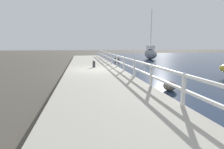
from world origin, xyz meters
The scene contains 7 objects.
ground_plane centered at (0.00, 0.00, 0.00)m, with size 120.00×120.00×0.00m, color #4C473D.
dock_walkway centered at (0.00, 0.00, 0.12)m, with size 4.26×36.00×0.24m.
railing centered at (2.03, 0.00, 0.92)m, with size 0.10×32.50×1.00m.
boulder_far_strip centered at (3.58, 8.73, 0.27)m, with size 0.72×0.65×0.54m.
boulder_water_edge centered at (2.99, -6.16, 0.23)m, with size 0.60×0.54×0.45m.
mooring_bollard centered at (0.04, 1.12, 0.53)m, with size 0.23×0.23×0.58m.
sailboat_gray centered at (9.20, 11.30, 0.87)m, with size 1.11×3.85×7.17m.
Camera 1 is at (-1.02, -13.42, 2.09)m, focal length 28.00 mm.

